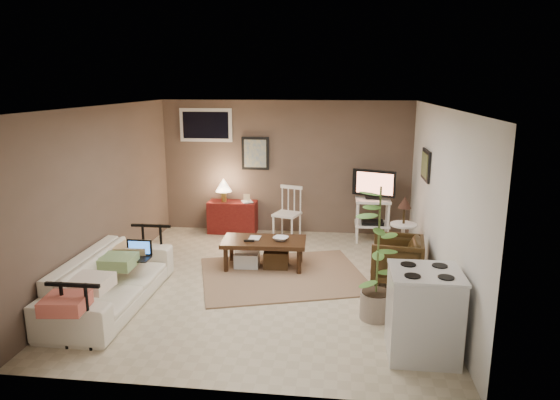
# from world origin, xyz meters

# --- Properties ---
(floor) EXTENTS (5.00, 5.00, 0.00)m
(floor) POSITION_xyz_m (0.00, 0.00, 0.00)
(floor) COLOR #C1B293
(floor) RESTS_ON ground
(art_back) EXTENTS (0.50, 0.03, 0.60)m
(art_back) POSITION_xyz_m (-0.55, 2.48, 1.45)
(art_back) COLOR black
(art_right) EXTENTS (0.03, 0.60, 0.45)m
(art_right) POSITION_xyz_m (2.23, 1.05, 1.52)
(art_right) COLOR black
(window) EXTENTS (0.96, 0.03, 0.60)m
(window) POSITION_xyz_m (-1.45, 2.48, 1.95)
(window) COLOR white
(rug) EXTENTS (2.68, 2.38, 0.02)m
(rug) POSITION_xyz_m (0.20, 0.27, 0.01)
(rug) COLOR #937155
(rug) RESTS_ON floor
(coffee_table) EXTENTS (1.25, 0.68, 0.47)m
(coffee_table) POSITION_xyz_m (-0.12, 0.56, 0.26)
(coffee_table) COLOR #33200E
(coffee_table) RESTS_ON floor
(sofa) EXTENTS (0.64, 2.19, 0.86)m
(sofa) POSITION_xyz_m (-1.80, -0.91, 0.43)
(sofa) COLOR white
(sofa) RESTS_ON floor
(sofa_pillows) EXTENTS (0.42, 2.08, 0.15)m
(sofa_pillows) POSITION_xyz_m (-1.75, -1.16, 0.53)
(sofa_pillows) COLOR #F3DEC9
(sofa_pillows) RESTS_ON sofa
(sofa_end_rails) EXTENTS (0.59, 2.19, 0.74)m
(sofa_end_rails) POSITION_xyz_m (-1.67, -0.91, 0.37)
(sofa_end_rails) COLOR black
(sofa_end_rails) RESTS_ON floor
(laptop) EXTENTS (0.34, 0.24, 0.23)m
(laptop) POSITION_xyz_m (-1.59, -0.53, 0.55)
(laptop) COLOR black
(laptop) RESTS_ON sofa
(red_console) EXTENTS (0.88, 0.39, 1.01)m
(red_console) POSITION_xyz_m (-0.97, 2.29, 0.35)
(red_console) COLOR maroon
(red_console) RESTS_ON floor
(spindle_chair) EXTENTS (0.53, 0.53, 0.92)m
(spindle_chair) POSITION_xyz_m (0.08, 2.09, 0.43)
(spindle_chair) COLOR white
(spindle_chair) RESTS_ON floor
(tv_stand) EXTENTS (0.71, 0.48, 1.25)m
(tv_stand) POSITION_xyz_m (1.56, 2.09, 0.66)
(tv_stand) COLOR white
(tv_stand) RESTS_ON floor
(side_table) EXTENTS (0.40, 0.40, 1.06)m
(side_table) POSITION_xyz_m (1.95, 0.98, 0.66)
(side_table) COLOR white
(side_table) RESTS_ON floor
(armchair) EXTENTS (0.71, 0.75, 0.70)m
(armchair) POSITION_xyz_m (1.79, 0.27, 0.35)
(armchair) COLOR black
(armchair) RESTS_ON floor
(potted_plant) EXTENTS (0.40, 0.40, 1.60)m
(potted_plant) POSITION_xyz_m (1.43, -0.90, 0.85)
(potted_plant) COLOR gray
(potted_plant) RESTS_ON floor
(stove) EXTENTS (0.70, 0.65, 0.91)m
(stove) POSITION_xyz_m (1.84, -1.66, 0.45)
(stove) COLOR silver
(stove) RESTS_ON floor
(bowl) EXTENTS (0.23, 0.11, 0.22)m
(bowl) POSITION_xyz_m (0.14, 0.56, 0.55)
(bowl) COLOR #33200E
(bowl) RESTS_ON coffee_table
(book_table) EXTENTS (0.16, 0.02, 0.22)m
(book_table) POSITION_xyz_m (-0.34, 0.60, 0.55)
(book_table) COLOR #33200E
(book_table) RESTS_ON coffee_table
(book_console) EXTENTS (0.18, 0.09, 0.24)m
(book_console) POSITION_xyz_m (-0.76, 2.23, 0.71)
(book_console) COLOR #33200E
(book_console) RESTS_ON red_console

